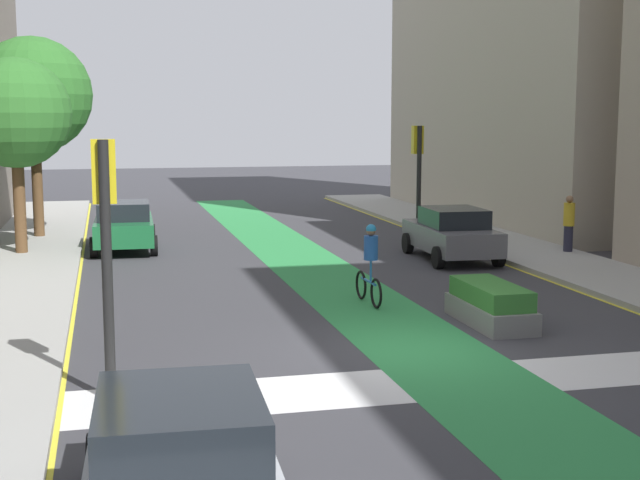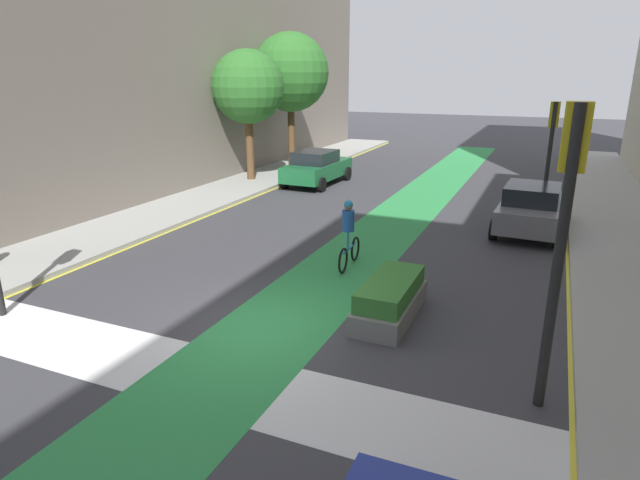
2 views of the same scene
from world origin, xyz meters
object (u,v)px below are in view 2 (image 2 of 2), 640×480
at_px(car_green_left_far, 317,167).
at_px(cyclist_in_lane, 349,233).
at_px(car_grey_right_far, 531,208).
at_px(median_planter, 390,299).
at_px(street_tree_near, 248,87).
at_px(traffic_signal_near_right, 566,203).
at_px(street_tree_far, 290,73).
at_px(traffic_signal_far_right, 552,134).

bearing_deg(car_green_left_far, cyclist_in_lane, -61.86).
xyz_separation_m(car_grey_right_far, median_planter, (-2.36, -7.96, -0.40)).
height_order(car_grey_right_far, cyclist_in_lane, cyclist_in_lane).
bearing_deg(median_planter, street_tree_near, 131.47).
distance_m(traffic_signal_near_right, car_green_left_far, 17.68).
bearing_deg(traffic_signal_near_right, car_green_left_far, 125.42).
bearing_deg(median_planter, car_green_left_far, 120.09).
distance_m(street_tree_near, median_planter, 15.88).
height_order(cyclist_in_lane, street_tree_near, street_tree_near).
xyz_separation_m(car_green_left_far, street_tree_near, (-3.08, -0.74, 3.53)).
xyz_separation_m(street_tree_near, median_planter, (10.19, -11.53, -3.93)).
bearing_deg(cyclist_in_lane, traffic_signal_near_right, -42.26).
bearing_deg(street_tree_far, median_planter, -57.12).
bearing_deg(median_planter, cyclist_in_lane, 127.17).
height_order(traffic_signal_near_right, street_tree_near, street_tree_near).
relative_size(car_green_left_far, cyclist_in_lane, 2.29).
xyz_separation_m(traffic_signal_near_right, median_planter, (-3.04, 2.00, -2.81)).
xyz_separation_m(traffic_signal_far_right, cyclist_in_lane, (-4.55, -9.45, -1.81)).
height_order(street_tree_far, median_planter, street_tree_far).
distance_m(traffic_signal_far_right, cyclist_in_lane, 10.65).
height_order(car_green_left_far, street_tree_far, street_tree_far).
distance_m(car_green_left_far, street_tree_far, 5.90).
relative_size(traffic_signal_far_right, street_tree_near, 0.67).
distance_m(street_tree_near, street_tree_far, 3.89).
distance_m(traffic_signal_far_right, street_tree_far, 13.26).
bearing_deg(cyclist_in_lane, street_tree_far, 122.02).
distance_m(car_grey_right_far, street_tree_far, 14.93).
relative_size(car_grey_right_far, street_tree_far, 0.63).
relative_size(traffic_signal_near_right, traffic_signal_far_right, 1.16).
xyz_separation_m(traffic_signal_near_right, cyclist_in_lane, (-4.90, 4.45, -2.24)).
bearing_deg(street_tree_far, street_tree_near, -93.93).
relative_size(traffic_signal_near_right, median_planter, 1.82).
bearing_deg(traffic_signal_near_right, traffic_signal_far_right, 91.43).
distance_m(traffic_signal_near_right, street_tree_far, 21.73).
height_order(traffic_signal_near_right, car_green_left_far, traffic_signal_near_right).
relative_size(car_grey_right_far, car_green_left_far, 1.00).
xyz_separation_m(car_green_left_far, cyclist_in_lane, (5.25, -9.82, 0.17)).
bearing_deg(traffic_signal_near_right, car_grey_right_far, 93.88).
height_order(traffic_signal_far_right, car_grey_right_far, traffic_signal_far_right).
xyz_separation_m(traffic_signal_far_right, median_planter, (-2.69, -11.91, -2.38)).
height_order(car_grey_right_far, car_green_left_far, same).
distance_m(traffic_signal_far_right, car_green_left_far, 10.01).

